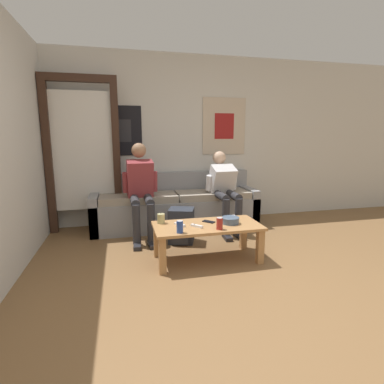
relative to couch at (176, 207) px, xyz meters
name	(u,v)px	position (x,y,z in m)	size (l,w,h in m)	color
ground_plane	(251,311)	(0.18, -2.33, -0.29)	(18.00, 18.00, 0.00)	brown
wall_back	(182,140)	(0.18, 0.33, 0.98)	(10.00, 0.07, 2.55)	silver
door_frame	(83,147)	(-1.27, 0.12, 0.90)	(1.00, 0.10, 2.15)	#382319
couch	(176,207)	(0.00, 0.00, 0.00)	(2.43, 0.66, 0.80)	gray
coffee_table	(207,231)	(0.11, -1.30, 0.04)	(1.16, 0.56, 0.40)	#B27F4C
person_seated_adult	(141,187)	(-0.53, -0.35, 0.39)	(0.47, 0.81, 1.25)	#2D2D33
person_seated_teen	(224,187)	(0.65, -0.32, 0.33)	(0.47, 0.88, 1.12)	#2D2D33
backpack	(181,226)	(-0.05, -0.70, -0.08)	(0.38, 0.38, 0.44)	#282D38
ceramic_bowl	(230,220)	(0.37, -1.32, 0.15)	(0.19, 0.19, 0.07)	#475B75
pillar_candle	(161,219)	(-0.37, -1.14, 0.16)	(0.08, 0.08, 0.12)	tan
drink_can_blue	(180,227)	(-0.23, -1.50, 0.17)	(0.07, 0.07, 0.12)	#28479E
drink_can_red	(220,223)	(0.19, -1.49, 0.17)	(0.07, 0.07, 0.12)	maroon
game_controller_near_left	(235,217)	(0.49, -1.14, 0.12)	(0.06, 0.15, 0.03)	white
game_controller_near_right	(197,226)	(-0.02, -1.36, 0.12)	(0.12, 0.13, 0.03)	white
game_controller_far_center	(180,225)	(-0.19, -1.28, 0.12)	(0.11, 0.14, 0.03)	white
cell_phone	(209,222)	(0.15, -1.22, 0.11)	(0.14, 0.15, 0.01)	black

